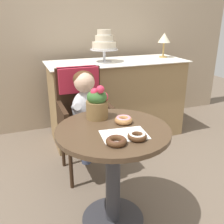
% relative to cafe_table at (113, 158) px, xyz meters
% --- Properties ---
extents(ground_plane, '(8.00, 8.00, 0.00)m').
position_rel_cafe_table_xyz_m(ground_plane, '(0.00, 0.00, -0.51)').
color(ground_plane, '#6B5B4C').
extents(back_wall, '(4.80, 0.10, 2.70)m').
position_rel_cafe_table_xyz_m(back_wall, '(0.00, 1.85, 0.84)').
color(back_wall, tan).
rests_on(back_wall, ground).
extents(cafe_table, '(0.72, 0.72, 0.72)m').
position_rel_cafe_table_xyz_m(cafe_table, '(0.00, 0.00, 0.00)').
color(cafe_table, '#4C3826').
rests_on(cafe_table, ground).
extents(wicker_chair, '(0.42, 0.45, 0.95)m').
position_rel_cafe_table_xyz_m(wicker_chair, '(-0.01, 0.75, 0.13)').
color(wicker_chair, '#332114').
rests_on(wicker_chair, ground).
extents(seated_child, '(0.27, 0.32, 0.73)m').
position_rel_cafe_table_xyz_m(seated_child, '(-0.01, 0.59, 0.17)').
color(seated_child, silver).
rests_on(seated_child, ground).
extents(paper_napkin, '(0.29, 0.21, 0.00)m').
position_rel_cafe_table_xyz_m(paper_napkin, '(0.03, -0.11, 0.21)').
color(paper_napkin, white).
rests_on(paper_napkin, cafe_table).
extents(donut_front, '(0.11, 0.11, 0.04)m').
position_rel_cafe_table_xyz_m(donut_front, '(0.08, -0.18, 0.23)').
color(donut_front, '#4C2D19').
rests_on(donut_front, cafe_table).
extents(donut_mid, '(0.12, 0.12, 0.04)m').
position_rel_cafe_table_xyz_m(donut_mid, '(-0.06, -0.20, 0.23)').
color(donut_mid, '#4C2D19').
rests_on(donut_mid, cafe_table).
extents(donut_side, '(0.12, 0.12, 0.04)m').
position_rel_cafe_table_xyz_m(donut_side, '(0.10, 0.06, 0.24)').
color(donut_side, '#AD7542').
rests_on(donut_side, cafe_table).
extents(flower_vase, '(0.16, 0.15, 0.24)m').
position_rel_cafe_table_xyz_m(flower_vase, '(-0.04, 0.20, 0.32)').
color(flower_vase, brown).
rests_on(flower_vase, cafe_table).
extents(display_counter, '(1.56, 0.62, 0.90)m').
position_rel_cafe_table_xyz_m(display_counter, '(0.55, 1.30, -0.05)').
color(display_counter, '#93754C').
rests_on(display_counter, ground).
extents(tiered_cake_stand, '(0.30, 0.30, 0.34)m').
position_rel_cafe_table_xyz_m(tiered_cake_stand, '(0.40, 1.30, 0.59)').
color(tiered_cake_stand, silver).
rests_on(tiered_cake_stand, display_counter).
extents(table_lamp, '(0.15, 0.15, 0.28)m').
position_rel_cafe_table_xyz_m(table_lamp, '(1.16, 1.35, 0.61)').
color(table_lamp, '#B28C47').
rests_on(table_lamp, display_counter).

